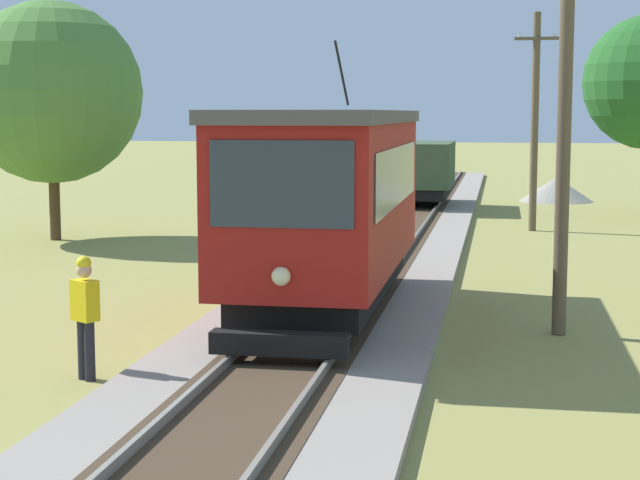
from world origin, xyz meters
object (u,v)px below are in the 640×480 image
Objects in this scene: utility_pole_mid at (535,119)px; tree_left_far at (51,93)px; freight_car at (421,170)px; track_worker at (85,312)px; red_tram at (328,201)px; gravel_pile at (556,189)px; utility_pole_near_tram at (565,105)px.

tree_left_far reaches higher than utility_pole_mid.
freight_car is 2.91× the size of track_worker.
freight_car is 0.74× the size of tree_left_far.
track_worker is (-2.68, -4.78, -1.21)m from red_tram.
track_worker is (-6.78, -20.18, -2.58)m from utility_pole_mid.
utility_pole_mid is at bearing 19.53° from tree_left_far.
utility_pole_mid reaches higher than red_tram.
utility_pole_near_tram is at bearing -92.81° from gravel_pile.
track_worker is (-6.78, -4.37, -2.93)m from utility_pole_near_tram.
utility_pole_near_tram reaches higher than gravel_pile.
gravel_pile is at bearing 87.19° from utility_pole_near_tram.
tree_left_far is at bearing 133.93° from red_tram.
tree_left_far is at bearing -133.41° from gravel_pile.
freight_car is (-0.00, 22.20, -0.64)m from red_tram.
utility_pole_mid reaches higher than freight_car.
freight_car is at bearing 121.12° from utility_pole_mid.
track_worker is 0.25× the size of tree_left_far.
utility_pole_mid is 15.00m from tree_left_far.
tree_left_far reaches higher than freight_car.
red_tram is 16.00m from utility_pole_mid.
utility_pole_near_tram reaches higher than track_worker.
gravel_pile is at bearing 78.50° from red_tram.
red_tram is at bearing -46.07° from tree_left_far.
utility_pole_mid is at bearing -58.88° from freight_car.
red_tram is at bearing -101.50° from gravel_pile.
utility_pole_near_tram is at bearing -5.75° from red_tram.
gravel_pile is 32.54m from track_worker.
utility_pole_mid is 0.99× the size of tree_left_far.
gravel_pile is at bearing 46.59° from tree_left_far.
red_tram is at bearing -89.99° from freight_car.
utility_pole_near_tram reaches higher than utility_pole_mid.
red_tram is 22.21m from freight_car.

